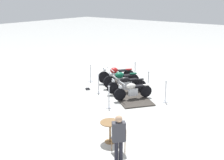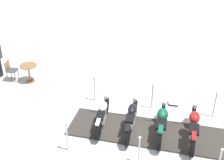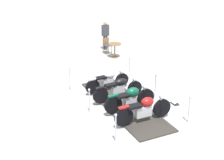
{
  "view_description": "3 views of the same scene",
  "coord_description": "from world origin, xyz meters",
  "px_view_note": "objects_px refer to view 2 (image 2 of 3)",
  "views": [
    {
      "loc": [
        12.16,
        8.62,
        5.1
      ],
      "look_at": [
        1.42,
        0.26,
        1.0
      ],
      "focal_mm": 45.24,
      "sensor_mm": 36.0,
      "label": 1
    },
    {
      "loc": [
        -7.09,
        4.22,
        6.66
      ],
      "look_at": [
        1.97,
        0.4,
        1.09
      ],
      "focal_mm": 49.7,
      "sensor_mm": 36.0,
      "label": 2
    },
    {
      "loc": [
        -10.9,
        -5.16,
        6.19
      ],
      "look_at": [
        0.63,
        0.85,
        0.68
      ],
      "focal_mm": 54.73,
      "sensor_mm": 36.0,
      "label": 3
    }
  ],
  "objects_px": {
    "stanchion_right_front": "(214,109)",
    "cafe_table": "(29,69)",
    "stanchion_left_rear": "(68,142)",
    "motorcycle_maroon": "(193,126)",
    "stanchion_right_rear": "(95,93)",
    "motorcycle_forest": "(162,121)",
    "info_placard": "(173,103)",
    "motorcycle_black": "(132,117)",
    "stanchion_left_mid": "(139,154)",
    "stanchion_right_mid": "(152,100)",
    "motorcycle_cream": "(103,113)",
    "cafe_chair_near_table": "(10,69)"
  },
  "relations": [
    {
      "from": "cafe_chair_near_table",
      "to": "stanchion_right_rear",
      "type": "bearing_deg",
      "value": -16.51
    },
    {
      "from": "motorcycle_maroon",
      "to": "motorcycle_forest",
      "type": "bearing_deg",
      "value": 90.37
    },
    {
      "from": "motorcycle_forest",
      "to": "info_placard",
      "type": "bearing_deg",
      "value": -10.24
    },
    {
      "from": "stanchion_left_rear",
      "to": "info_placard",
      "type": "distance_m",
      "value": 4.5
    },
    {
      "from": "motorcycle_maroon",
      "to": "info_placard",
      "type": "relative_size",
      "value": 4.27
    },
    {
      "from": "motorcycle_black",
      "to": "stanchion_left_mid",
      "type": "distance_m",
      "value": 1.58
    },
    {
      "from": "motorcycle_forest",
      "to": "stanchion_right_rear",
      "type": "xyz_separation_m",
      "value": [
        2.76,
        1.32,
        -0.17
      ]
    },
    {
      "from": "info_placard",
      "to": "cafe_chair_near_table",
      "type": "distance_m",
      "value": 6.96
    },
    {
      "from": "stanchion_left_mid",
      "to": "cafe_chair_near_table",
      "type": "height_order",
      "value": "stanchion_left_mid"
    },
    {
      "from": "stanchion_right_mid",
      "to": "cafe_table",
      "type": "xyz_separation_m",
      "value": [
        3.83,
        3.82,
        0.2
      ]
    },
    {
      "from": "stanchion_left_mid",
      "to": "info_placard",
      "type": "xyz_separation_m",
      "value": [
        2.22,
        -2.63,
        -0.27
      ]
    },
    {
      "from": "stanchion_right_rear",
      "to": "cafe_chair_near_table",
      "type": "distance_m",
      "value": 4.02
    },
    {
      "from": "stanchion_right_front",
      "to": "cafe_table",
      "type": "relative_size",
      "value": 1.35
    },
    {
      "from": "motorcycle_black",
      "to": "motorcycle_cream",
      "type": "distance_m",
      "value": 1.0
    },
    {
      "from": "stanchion_right_front",
      "to": "cafe_table",
      "type": "xyz_separation_m",
      "value": [
        5.15,
        5.59,
        0.24
      ]
    },
    {
      "from": "motorcycle_black",
      "to": "stanchion_right_rear",
      "type": "distance_m",
      "value": 2.22
    },
    {
      "from": "stanchion_right_rear",
      "to": "info_placard",
      "type": "bearing_deg",
      "value": -118.07
    },
    {
      "from": "motorcycle_maroon",
      "to": "stanchion_left_rear",
      "type": "bearing_deg",
      "value": 111.84
    },
    {
      "from": "motorcycle_maroon",
      "to": "cafe_table",
      "type": "bearing_deg",
      "value": 72.22
    },
    {
      "from": "motorcycle_maroon",
      "to": "stanchion_right_mid",
      "type": "height_order",
      "value": "stanchion_right_mid"
    },
    {
      "from": "stanchion_right_front",
      "to": "stanchion_right_mid",
      "type": "bearing_deg",
      "value": 53.29
    },
    {
      "from": "stanchion_right_rear",
      "to": "stanchion_left_rear",
      "type": "bearing_deg",
      "value": 143.29
    },
    {
      "from": "stanchion_right_rear",
      "to": "cafe_table",
      "type": "distance_m",
      "value": 3.25
    },
    {
      "from": "stanchion_right_front",
      "to": "motorcycle_forest",
      "type": "bearing_deg",
      "value": 93.0
    },
    {
      "from": "motorcycle_cream",
      "to": "stanchion_right_front",
      "type": "relative_size",
      "value": 1.69
    },
    {
      "from": "motorcycle_black",
      "to": "cafe_table",
      "type": "relative_size",
      "value": 2.38
    },
    {
      "from": "stanchion_left_rear",
      "to": "cafe_table",
      "type": "relative_size",
      "value": 1.4
    },
    {
      "from": "motorcycle_forest",
      "to": "info_placard",
      "type": "xyz_separation_m",
      "value": [
        1.33,
        -1.35,
        -0.47
      ]
    },
    {
      "from": "motorcycle_cream",
      "to": "motorcycle_maroon",
      "type": "bearing_deg",
      "value": -94.47
    },
    {
      "from": "motorcycle_forest",
      "to": "motorcycle_cream",
      "type": "height_order",
      "value": "motorcycle_forest"
    },
    {
      "from": "motorcycle_forest",
      "to": "stanchion_right_rear",
      "type": "bearing_deg",
      "value": 60.64
    },
    {
      "from": "motorcycle_forest",
      "to": "stanchion_right_mid",
      "type": "height_order",
      "value": "stanchion_right_mid"
    },
    {
      "from": "stanchion_left_rear",
      "to": "stanchion_left_mid",
      "type": "height_order",
      "value": "stanchion_left_rear"
    },
    {
      "from": "stanchion_right_rear",
      "to": "info_placard",
      "type": "height_order",
      "value": "stanchion_right_rear"
    },
    {
      "from": "stanchion_right_front",
      "to": "cafe_table",
      "type": "height_order",
      "value": "stanchion_right_front"
    },
    {
      "from": "stanchion_left_mid",
      "to": "stanchion_right_rear",
      "type": "distance_m",
      "value": 3.64
    },
    {
      "from": "stanchion_left_mid",
      "to": "stanchion_right_mid",
      "type": "relative_size",
      "value": 0.92
    },
    {
      "from": "motorcycle_cream",
      "to": "cafe_table",
      "type": "distance_m",
      "value": 4.44
    },
    {
      "from": "stanchion_right_rear",
      "to": "stanchion_left_mid",
      "type": "bearing_deg",
      "value": -179.38
    },
    {
      "from": "motorcycle_black",
      "to": "info_placard",
      "type": "xyz_separation_m",
      "value": [
        0.73,
        -2.14,
        -0.45
      ]
    },
    {
      "from": "stanchion_right_rear",
      "to": "info_placard",
      "type": "distance_m",
      "value": 3.04
    },
    {
      "from": "motorcycle_black",
      "to": "stanchion_left_rear",
      "type": "bearing_deg",
      "value": 129.21
    },
    {
      "from": "motorcycle_maroon",
      "to": "info_placard",
      "type": "height_order",
      "value": "motorcycle_maroon"
    },
    {
      "from": "stanchion_left_rear",
      "to": "stanchion_right_mid",
      "type": "relative_size",
      "value": 1.0
    },
    {
      "from": "stanchion_left_rear",
      "to": "motorcycle_maroon",
      "type": "bearing_deg",
      "value": -104.92
    },
    {
      "from": "stanchion_left_mid",
      "to": "stanchion_right_front",
      "type": "xyz_separation_m",
      "value": [
        1.0,
        -3.5,
        -0.0
      ]
    },
    {
      "from": "stanchion_left_rear",
      "to": "cafe_chair_near_table",
      "type": "bearing_deg",
      "value": 11.06
    },
    {
      "from": "motorcycle_black",
      "to": "motorcycle_forest",
      "type": "bearing_deg",
      "value": -92.32
    },
    {
      "from": "motorcycle_black",
      "to": "stanchion_right_rear",
      "type": "xyz_separation_m",
      "value": [
        2.15,
        0.53,
        -0.15
      ]
    },
    {
      "from": "motorcycle_cream",
      "to": "stanchion_right_front",
      "type": "distance_m",
      "value": 3.97
    }
  ]
}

